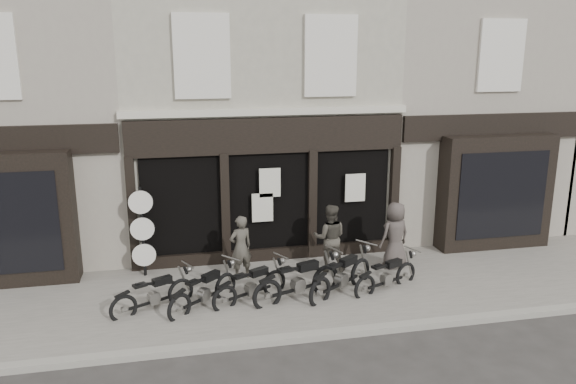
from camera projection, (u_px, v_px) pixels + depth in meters
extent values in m
plane|color=#2D2B28|center=(293.00, 312.00, 12.25)|extent=(90.00, 90.00, 0.00)
cube|color=#67635B|center=(285.00, 292.00, 13.09)|extent=(30.00, 4.20, 0.12)
cube|color=gray|center=(307.00, 337.00, 11.05)|extent=(30.00, 0.25, 0.13)
cube|color=#A59F8D|center=(251.00, 99.00, 16.93)|extent=(7.20, 6.00, 8.20)
cube|color=black|center=(269.00, 135.00, 14.17)|extent=(7.10, 0.18, 0.90)
cube|color=black|center=(269.00, 209.00, 14.71)|extent=(6.50, 0.10, 2.95)
cube|color=black|center=(270.00, 256.00, 14.96)|extent=(7.10, 0.20, 0.44)
cube|color=beige|center=(268.00, 112.00, 14.05)|extent=(7.30, 0.22, 0.18)
cube|color=silver|center=(202.00, 56.00, 13.40)|extent=(1.35, 0.12, 2.00)
cube|color=black|center=(202.00, 56.00, 13.42)|extent=(1.05, 0.06, 1.70)
cube|color=silver|center=(331.00, 56.00, 14.04)|extent=(1.35, 0.12, 2.00)
cube|color=black|center=(330.00, 56.00, 14.07)|extent=(1.05, 0.06, 1.70)
cube|color=black|center=(133.00, 216.00, 13.93)|extent=(0.22, 0.22, 3.00)
cube|color=black|center=(225.00, 210.00, 14.39)|extent=(0.22, 0.22, 3.00)
cube|color=black|center=(312.00, 205.00, 14.85)|extent=(0.22, 0.22, 3.00)
cube|color=black|center=(394.00, 201.00, 15.32)|extent=(0.22, 0.22, 3.00)
cube|color=beige|center=(270.00, 183.00, 14.35)|extent=(0.55, 0.04, 0.75)
cube|color=beige|center=(355.00, 188.00, 14.88)|extent=(0.55, 0.04, 0.75)
cube|color=beige|center=(262.00, 208.00, 14.47)|extent=(0.55, 0.04, 0.75)
cube|color=gray|center=(25.00, 103.00, 15.65)|extent=(5.50, 6.00, 8.20)
cube|color=black|center=(3.00, 220.00, 13.07)|extent=(3.20, 0.70, 3.20)
cube|color=gray|center=(444.00, 96.00, 18.21)|extent=(5.50, 6.00, 8.20)
cube|color=black|center=(495.00, 192.00, 15.62)|extent=(3.20, 0.70, 3.20)
cube|color=black|center=(502.00, 195.00, 15.29)|extent=(2.60, 0.06, 2.40)
cube|color=black|center=(495.00, 126.00, 15.46)|extent=(5.40, 0.16, 0.70)
cube|color=silver|center=(501.00, 56.00, 15.01)|extent=(1.30, 0.10, 1.90)
cube|color=black|center=(501.00, 56.00, 15.03)|extent=(1.00, 0.06, 1.60)
torus|color=black|center=(181.00, 292.00, 12.51)|extent=(0.60, 0.36, 0.63)
torus|color=black|center=(123.00, 309.00, 11.69)|extent=(0.60, 0.36, 0.63)
cube|color=black|center=(153.00, 302.00, 12.11)|extent=(1.00, 0.54, 0.06)
cube|color=gray|center=(154.00, 298.00, 12.10)|extent=(0.27, 0.25, 0.24)
cube|color=black|center=(162.00, 281.00, 12.15)|extent=(0.45, 0.33, 0.16)
cube|color=black|center=(140.00, 285.00, 11.83)|extent=(0.33, 0.29, 0.06)
cylinder|color=gray|center=(187.00, 264.00, 12.48)|extent=(0.27, 0.49, 0.03)
torus|color=black|center=(225.00, 287.00, 12.77)|extent=(0.55, 0.49, 0.65)
torus|color=black|center=(179.00, 308.00, 11.70)|extent=(0.55, 0.49, 0.65)
cube|color=black|center=(203.00, 299.00, 12.24)|extent=(0.89, 0.78, 0.06)
cube|color=gray|center=(204.00, 295.00, 12.24)|extent=(0.29, 0.28, 0.25)
cube|color=black|center=(211.00, 276.00, 12.33)|extent=(0.44, 0.41, 0.16)
cube|color=black|center=(193.00, 282.00, 11.90)|extent=(0.34, 0.33, 0.06)
cylinder|color=gray|center=(231.00, 258.00, 12.78)|extent=(0.39, 0.44, 0.03)
torus|color=black|center=(274.00, 283.00, 12.96)|extent=(0.61, 0.37, 0.64)
torus|color=black|center=(225.00, 300.00, 12.12)|extent=(0.61, 0.37, 0.64)
cube|color=black|center=(250.00, 293.00, 12.55)|extent=(1.02, 0.57, 0.06)
cube|color=gray|center=(251.00, 289.00, 12.54)|extent=(0.28, 0.26, 0.25)
cube|color=black|center=(259.00, 272.00, 12.59)|extent=(0.46, 0.34, 0.16)
cube|color=black|center=(239.00, 276.00, 12.26)|extent=(0.34, 0.30, 0.06)
cylinder|color=gray|center=(281.00, 256.00, 12.94)|extent=(0.29, 0.50, 0.03)
torus|color=black|center=(325.00, 280.00, 13.03)|extent=(0.72, 0.35, 0.74)
torus|color=black|center=(267.00, 295.00, 12.21)|extent=(0.72, 0.35, 0.74)
cube|color=black|center=(297.00, 289.00, 12.63)|extent=(1.22, 0.51, 0.06)
cube|color=gray|center=(298.00, 285.00, 12.62)|extent=(0.31, 0.27, 0.28)
cube|color=black|center=(308.00, 266.00, 12.65)|extent=(0.53, 0.35, 0.18)
cube|color=black|center=(285.00, 270.00, 12.33)|extent=(0.38, 0.32, 0.06)
cylinder|color=gray|center=(334.00, 249.00, 12.98)|extent=(0.26, 0.60, 0.04)
torus|color=black|center=(360.00, 273.00, 13.48)|extent=(0.64, 0.50, 0.72)
torus|color=black|center=(320.00, 292.00, 12.38)|extent=(0.64, 0.50, 0.72)
cube|color=black|center=(341.00, 284.00, 12.94)|extent=(1.05, 0.78, 0.06)
cube|color=gray|center=(341.00, 280.00, 12.93)|extent=(0.32, 0.30, 0.28)
cube|color=black|center=(348.00, 261.00, 13.02)|extent=(0.50, 0.43, 0.18)
cube|color=black|center=(333.00, 266.00, 12.58)|extent=(0.38, 0.36, 0.06)
cylinder|color=gray|center=(367.00, 243.00, 13.48)|extent=(0.39, 0.52, 0.04)
torus|color=black|center=(405.00, 275.00, 13.48)|extent=(0.61, 0.33, 0.63)
torus|color=black|center=(365.00, 288.00, 12.72)|extent=(0.61, 0.33, 0.63)
cube|color=black|center=(386.00, 283.00, 13.11)|extent=(1.02, 0.48, 0.06)
cube|color=gray|center=(386.00, 279.00, 13.10)|extent=(0.27, 0.24, 0.24)
cube|color=black|center=(394.00, 263.00, 13.14)|extent=(0.45, 0.31, 0.16)
cube|color=black|center=(378.00, 267.00, 12.84)|extent=(0.33, 0.28, 0.06)
cylinder|color=gray|center=(413.00, 249.00, 13.44)|extent=(0.25, 0.50, 0.03)
imported|color=#423F36|center=(241.00, 247.00, 13.56)|extent=(0.67, 0.55, 1.59)
imported|color=#3E3A32|center=(330.00, 238.00, 14.06)|extent=(0.97, 0.84, 1.72)
imported|color=#443C39|center=(395.00, 235.00, 14.24)|extent=(0.97, 0.78, 1.72)
cylinder|color=black|center=(146.00, 278.00, 13.95)|extent=(0.37, 0.37, 0.06)
cylinder|color=black|center=(143.00, 234.00, 13.66)|extent=(0.07, 0.07, 2.37)
cylinder|color=black|center=(141.00, 202.00, 13.43)|extent=(0.58, 0.05, 0.58)
cylinder|color=silver|center=(140.00, 202.00, 13.41)|extent=(0.58, 0.01, 0.58)
cylinder|color=black|center=(142.00, 229.00, 13.60)|extent=(0.58, 0.05, 0.58)
cylinder|color=silver|center=(142.00, 229.00, 13.57)|extent=(0.58, 0.01, 0.58)
cylinder|color=black|center=(144.00, 255.00, 13.76)|extent=(0.58, 0.05, 0.58)
cylinder|color=silver|center=(144.00, 255.00, 13.74)|extent=(0.58, 0.01, 0.58)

